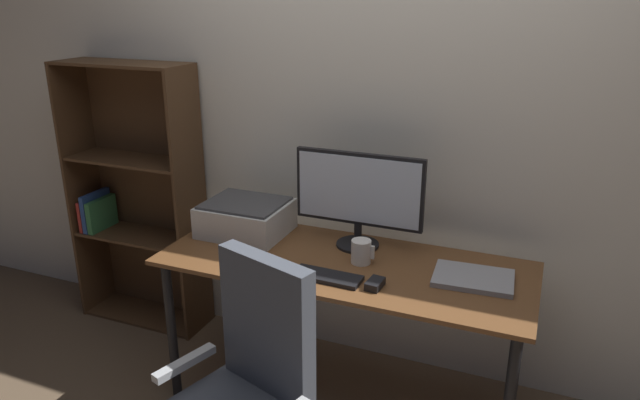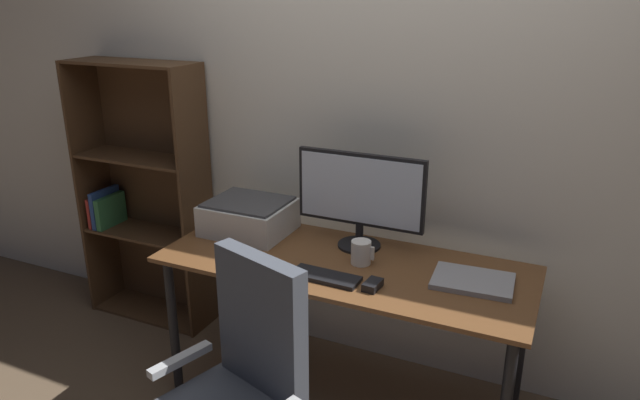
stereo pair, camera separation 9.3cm
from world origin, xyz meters
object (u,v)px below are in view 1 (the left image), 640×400
coffee_mug (361,252)px  printer (246,217)px  laptop (473,278)px  keyboard (327,277)px  mouse (375,284)px  monitor (360,194)px  desk (344,279)px  bookshelf (137,198)px

coffee_mug → printer: (-0.63, 0.11, 0.03)m
laptop → keyboard: bearing=-162.9°
laptop → printer: printer is taller
coffee_mug → laptop: 0.48m
mouse → printer: size_ratio=0.24×
laptop → printer: 1.12m
monitor → keyboard: bearing=-92.2°
keyboard → printer: printer is taller
coffee_mug → mouse: bearing=-57.6°
mouse → laptop: bearing=35.7°
keyboard → coffee_mug: bearing=69.0°
desk → bookshelf: size_ratio=1.08×
keyboard → laptop: bearing=22.3°
mouse → bookshelf: size_ratio=0.06×
monitor → mouse: 0.47m
coffee_mug → laptop: (0.48, 0.02, -0.04)m
printer → keyboard: bearing=-29.0°
monitor → coffee_mug: 0.27m
bookshelf → coffee_mug: bearing=-11.9°
mouse → keyboard: bearing=-174.5°
monitor → bookshelf: size_ratio=0.40×
keyboard → printer: bearing=152.6°
laptop → printer: (-1.11, 0.09, 0.07)m
keyboard → coffee_mug: 0.22m
keyboard → laptop: size_ratio=0.91×
monitor → coffee_mug: size_ratio=5.71×
monitor → laptop: size_ratio=1.88×
desk → printer: printer is taller
keyboard → laptop: laptop is taller
desk → monitor: (0.00, 0.18, 0.34)m
printer → laptop: bearing=-4.7°
laptop → bookshelf: 1.96m
mouse → coffee_mug: bearing=127.5°
keyboard → mouse: size_ratio=3.02×
printer → bookshelf: size_ratio=0.26×
coffee_mug → laptop: size_ratio=0.33×
mouse → printer: printer is taller
laptop → monitor: bearing=161.1°
bookshelf → desk: bearing=-13.3°
mouse → monitor: bearing=123.2°
monitor → laptop: 0.62m
monitor → printer: (-0.56, -0.06, -0.18)m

